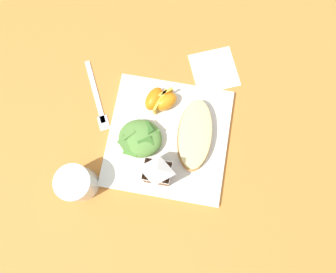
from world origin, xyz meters
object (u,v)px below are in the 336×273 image
(white_plate, at_px, (168,138))
(paper_napkin, at_px, (214,70))
(green_salad_pile, at_px, (140,138))
(orange_wedge_front, at_px, (165,101))
(metal_fork, at_px, (98,100))
(cheesy_pizza_bread, at_px, (195,135))
(milk_carton, at_px, (157,172))
(orange_wedge_middle, at_px, (155,99))
(drinking_clear_cup, at_px, (77,183))

(white_plate, relative_size, paper_napkin, 2.55)
(green_salad_pile, distance_m, orange_wedge_front, 0.11)
(paper_napkin, height_order, metal_fork, metal_fork)
(cheesy_pizza_bread, height_order, orange_wedge_front, orange_wedge_front)
(green_salad_pile, xyz_separation_m, paper_napkin, (-0.15, -0.21, -0.03))
(white_plate, relative_size, metal_fork, 1.59)
(orange_wedge_front, height_order, paper_napkin, orange_wedge_front)
(white_plate, height_order, metal_fork, white_plate)
(milk_carton, bearing_deg, metal_fork, -40.50)
(orange_wedge_front, height_order, orange_wedge_middle, same)
(paper_napkin, bearing_deg, drinking_clear_cup, 52.23)
(milk_carton, xyz_separation_m, orange_wedge_middle, (0.04, -0.17, -0.04))
(orange_wedge_middle, bearing_deg, metal_fork, 6.68)
(metal_fork, bearing_deg, drinking_clear_cup, 93.08)
(white_plate, relative_size, orange_wedge_front, 4.05)
(paper_napkin, relative_size, metal_fork, 0.63)
(green_salad_pile, bearing_deg, orange_wedge_front, -112.17)
(cheesy_pizza_bread, distance_m, orange_wedge_front, 0.11)
(milk_carton, bearing_deg, paper_napkin, -107.66)
(orange_wedge_middle, distance_m, drinking_clear_cup, 0.26)
(milk_carton, distance_m, orange_wedge_front, 0.18)
(metal_fork, height_order, drinking_clear_cup, drinking_clear_cup)
(green_salad_pile, relative_size, orange_wedge_middle, 1.46)
(metal_fork, bearing_deg, milk_carton, 139.50)
(white_plate, distance_m, drinking_clear_cup, 0.23)
(cheesy_pizza_bread, height_order, milk_carton, milk_carton)
(metal_fork, bearing_deg, orange_wedge_front, -174.53)
(green_salad_pile, bearing_deg, white_plate, -163.99)
(cheesy_pizza_bread, distance_m, paper_napkin, 0.19)
(cheesy_pizza_bread, bearing_deg, orange_wedge_middle, -32.87)
(white_plate, xyz_separation_m, milk_carton, (0.01, 0.09, 0.07))
(orange_wedge_front, relative_size, metal_fork, 0.39)
(white_plate, relative_size, cheesy_pizza_bread, 1.61)
(orange_wedge_front, xyz_separation_m, paper_napkin, (-0.11, -0.12, -0.03))
(green_salad_pile, relative_size, metal_fork, 0.57)
(paper_napkin, xyz_separation_m, drinking_clear_cup, (0.26, 0.34, 0.04))
(green_salad_pile, height_order, drinking_clear_cup, drinking_clear_cup)
(green_salad_pile, distance_m, milk_carton, 0.10)
(metal_fork, bearing_deg, cheesy_pizza_bread, 168.21)
(white_plate, xyz_separation_m, green_salad_pile, (0.06, 0.02, 0.03))
(cheesy_pizza_bread, bearing_deg, drinking_clear_cup, 33.09)
(orange_wedge_front, distance_m, paper_napkin, 0.16)
(white_plate, bearing_deg, orange_wedge_front, -75.01)
(milk_carton, relative_size, orange_wedge_front, 1.59)
(orange_wedge_front, distance_m, drinking_clear_cup, 0.27)
(orange_wedge_middle, xyz_separation_m, metal_fork, (0.14, 0.02, -0.03))
(milk_carton, distance_m, orange_wedge_middle, 0.18)
(orange_wedge_middle, relative_size, paper_napkin, 0.62)
(cheesy_pizza_bread, xyz_separation_m, orange_wedge_front, (0.08, -0.07, 0.00))
(cheesy_pizza_bread, height_order, paper_napkin, cheesy_pizza_bread)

